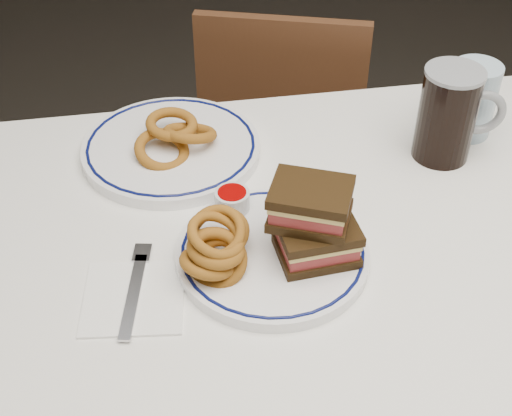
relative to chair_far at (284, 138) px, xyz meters
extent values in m
cube|color=white|center=(-0.02, -0.73, 0.29)|extent=(1.26, 0.86, 0.03)
cylinder|color=#402514|center=(-0.56, -0.39, -0.09)|extent=(0.06, 0.06, 0.71)
cube|color=white|center=(-0.02, -0.30, 0.21)|extent=(1.26, 0.01, 0.17)
cube|color=#402514|center=(0.02, 0.06, -0.06)|extent=(0.47, 0.47, 0.04)
cylinder|color=#402514|center=(0.22, 0.17, -0.26)|extent=(0.03, 0.03, 0.37)
cylinder|color=#402514|center=(0.12, -0.14, -0.26)|extent=(0.03, 0.03, 0.37)
cylinder|color=#402514|center=(-0.08, 0.27, -0.26)|extent=(0.03, 0.03, 0.37)
cylinder|color=#402514|center=(-0.18, -0.04, -0.26)|extent=(0.03, 0.03, 0.37)
cube|color=#402514|center=(-0.03, -0.10, 0.17)|extent=(0.37, 0.14, 0.41)
cylinder|color=white|center=(-0.17, -0.73, 0.32)|extent=(0.28, 0.28, 0.02)
torus|color=#09104A|center=(-0.17, -0.73, 0.33)|extent=(0.26, 0.26, 0.01)
cube|color=black|center=(-0.11, -0.75, 0.33)|extent=(0.11, 0.09, 0.01)
cube|color=maroon|center=(-0.11, -0.75, 0.35)|extent=(0.10, 0.09, 0.02)
cube|color=#DCBC62|center=(-0.11, -0.75, 0.36)|extent=(0.11, 0.09, 0.01)
cube|color=black|center=(-0.11, -0.75, 0.37)|extent=(0.11, 0.09, 0.01)
cube|color=black|center=(-0.12, -0.74, 0.39)|extent=(0.13, 0.12, 0.01)
cube|color=maroon|center=(-0.12, -0.74, 0.40)|extent=(0.12, 0.11, 0.02)
cube|color=#DCBC62|center=(-0.12, -0.74, 0.42)|extent=(0.13, 0.11, 0.01)
cube|color=black|center=(-0.12, -0.74, 0.43)|extent=(0.13, 0.12, 0.01)
torus|color=brown|center=(-0.25, -0.75, 0.34)|extent=(0.09, 0.08, 0.07)
torus|color=brown|center=(-0.27, -0.76, 0.34)|extent=(0.08, 0.08, 0.05)
torus|color=brown|center=(-0.25, -0.71, 0.35)|extent=(0.09, 0.09, 0.05)
torus|color=brown|center=(-0.25, -0.75, 0.36)|extent=(0.08, 0.08, 0.03)
torus|color=brown|center=(-0.25, -0.73, 0.37)|extent=(0.09, 0.08, 0.07)
torus|color=brown|center=(-0.25, -0.74, 0.38)|extent=(0.09, 0.08, 0.05)
cylinder|color=silver|center=(-0.21, -0.63, 0.34)|extent=(0.05, 0.05, 0.03)
cylinder|color=#830202|center=(-0.21, -0.63, 0.35)|extent=(0.04, 0.04, 0.01)
cylinder|color=black|center=(0.16, -0.53, 0.39)|extent=(0.09, 0.09, 0.16)
cylinder|color=gray|center=(0.16, -0.53, 0.47)|extent=(0.10, 0.10, 0.01)
torus|color=gray|center=(0.21, -0.54, 0.39)|extent=(0.08, 0.03, 0.08)
cylinder|color=#ADCADF|center=(0.23, -0.47, 0.37)|extent=(0.08, 0.08, 0.13)
cylinder|color=white|center=(-0.29, -0.45, 0.32)|extent=(0.30, 0.30, 0.02)
torus|color=#09104A|center=(-0.29, -0.45, 0.33)|extent=(0.28, 0.28, 0.01)
torus|color=brown|center=(-0.31, -0.48, 0.34)|extent=(0.10, 0.09, 0.06)
torus|color=brown|center=(-0.26, -0.45, 0.35)|extent=(0.10, 0.09, 0.06)
torus|color=brown|center=(-0.29, -0.44, 0.36)|extent=(0.09, 0.09, 0.03)
cube|color=white|center=(-0.37, -0.77, 0.31)|extent=(0.15, 0.15, 0.00)
cube|color=#B1B1B5|center=(-0.37, -0.77, 0.31)|extent=(0.05, 0.15, 0.00)
cube|color=#B1B1B5|center=(-0.35, -0.69, 0.31)|extent=(0.03, 0.04, 0.00)
camera|label=1|loc=(-0.32, -1.44, 1.02)|focal=50.00mm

